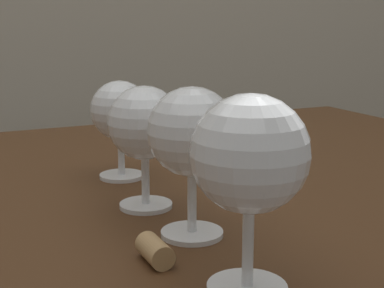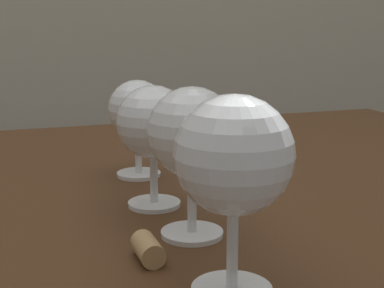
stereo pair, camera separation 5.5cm
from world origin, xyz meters
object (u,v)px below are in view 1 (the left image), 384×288
object	(u,v)px
wine_glass_white	(192,135)
wine_glass_amber	(145,126)
wine_glass_merlot	(120,113)
cork	(155,251)
wine_glass_chardonnay	(250,158)

from	to	relation	value
wine_glass_white	wine_glass_amber	xyz separation A→B (m)	(-0.01, 0.10, -0.01)
wine_glass_amber	wine_glass_merlot	world-z (taller)	wine_glass_amber
wine_glass_white	cork	distance (m)	0.12
cork	wine_glass_chardonnay	bearing A→B (deg)	-60.35
wine_glass_chardonnay	wine_glass_white	world-z (taller)	wine_glass_chardonnay
wine_glass_merlot	wine_glass_white	bearing A→B (deg)	-90.89
wine_glass_amber	wine_glass_white	bearing A→B (deg)	-84.02
wine_glass_amber	wine_glass_chardonnay	bearing A→B (deg)	-89.98
wine_glass_merlot	cork	world-z (taller)	wine_glass_merlot
wine_glass_chardonnay	cork	xyz separation A→B (m)	(-0.05, 0.08, -0.10)
wine_glass_chardonnay	cork	bearing A→B (deg)	119.65
wine_glass_merlot	cork	bearing A→B (deg)	-102.33
wine_glass_chardonnay	cork	distance (m)	0.13
wine_glass_chardonnay	cork	world-z (taller)	wine_glass_chardonnay
wine_glass_chardonnay	wine_glass_merlot	size ratio (longest dim) A/B	1.20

